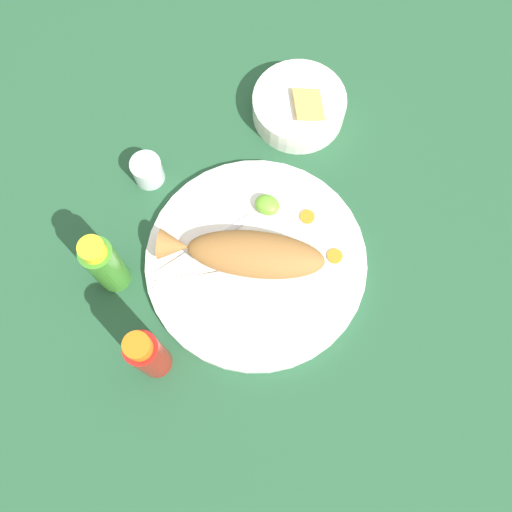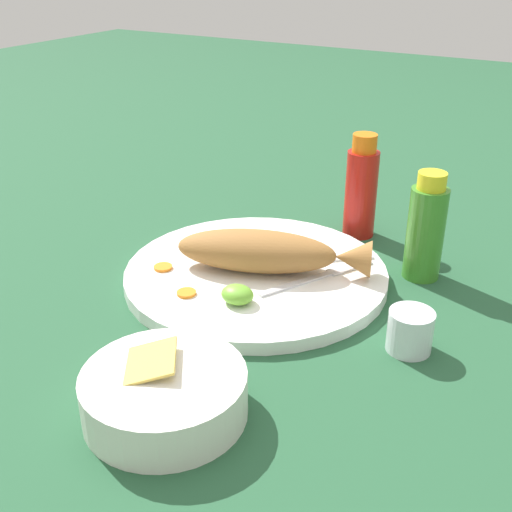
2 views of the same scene
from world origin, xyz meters
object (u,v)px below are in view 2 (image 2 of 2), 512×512
Objects in this scene: fried_fish at (267,252)px; hot_sauce_bottle_red at (361,189)px; hot_sauce_bottle_green at (426,229)px; main_plate at (256,274)px; guacamole_bowl at (164,391)px; fork_near at (319,259)px; fork_far at (325,275)px; salt_cup at (410,333)px.

hot_sauce_bottle_red is at bearing -124.07° from fried_fish.
hot_sauce_bottle_red is at bearing -34.18° from hot_sauce_bottle_green.
main_plate is at bearing 73.51° from hot_sauce_bottle_red.
hot_sauce_bottle_red reaches higher than guacamole_bowl.
fork_far is at bearing -93.54° from fork_near.
fork_far is 3.21× the size of salt_cup.
fork_far is 0.15m from hot_sauce_bottle_green.
guacamole_bowl reaches higher than main_plate.
hot_sauce_bottle_red is (0.03, -0.19, 0.06)m from fork_far.
hot_sauce_bottle_red reaches higher than main_plate.
fork_near is 0.21m from salt_cup.
fork_near is 0.05m from fork_far.
hot_sauce_bottle_red is 0.16m from hot_sauce_bottle_green.
main_plate is 1.34× the size of fried_fish.
fried_fish is (-0.01, -0.01, 0.04)m from main_plate.
salt_cup reaches higher than fork_near.
main_plate is 0.30m from guacamole_bowl.
hot_sauce_bottle_green is at bearing -166.42° from fried_fish.
fried_fish is at bearing -167.12° from fork_near.
fried_fish is 0.30m from guacamole_bowl.
hot_sauce_bottle_green is 2.91× the size of salt_cup.
hot_sauce_bottle_red is 0.33m from salt_cup.
fork_near is 0.90× the size of fork_far.
hot_sauce_bottle_red reaches higher than salt_cup.
salt_cup is at bearing 144.06° from fried_fish.
main_plate is at bearing -171.79° from fork_near.
fork_far is at bearing -30.07° from salt_cup.
hot_sauce_bottle_green is at bearing 145.82° from hot_sauce_bottle_red.
fork_far is at bearing -95.16° from guacamole_bowl.
fried_fish reaches higher than fork_far.
main_plate is 0.24m from hot_sauce_bottle_green.
fork_near is 0.16m from hot_sauce_bottle_red.
hot_sauce_bottle_green is (-0.18, -0.12, 0.03)m from fried_fish.
main_plate is at bearing 135.46° from fork_far.
main_plate is at bearing 33.44° from hot_sauce_bottle_green.
main_plate is 2.39× the size of fork_near.
salt_cup is at bearing 103.19° from hot_sauce_bottle_green.
fried_fish is at bearing -80.60° from guacamole_bowl.
fork_near is 0.92× the size of guacamole_bowl.
salt_cup is (-0.24, 0.06, 0.01)m from main_plate.
fork_near is 0.36m from guacamole_bowl.
fork_near is at bearing 89.99° from hot_sauce_bottle_red.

